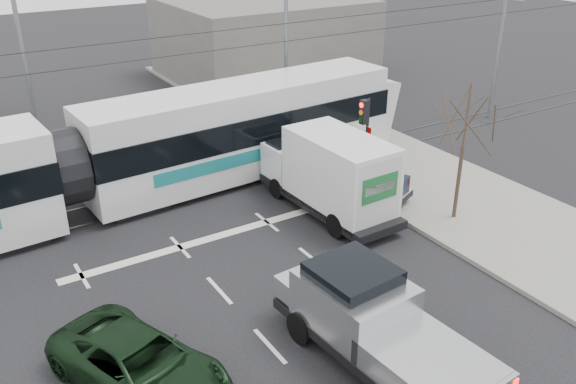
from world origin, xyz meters
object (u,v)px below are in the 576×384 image
box_truck (330,174)px  green_car (139,364)px  bare_tree (466,122)px  street_lamp_far (18,50)px  street_lamp_near (283,29)px  tram (65,169)px  traffic_signal (365,124)px  navy_pickup (343,173)px  silver_pickup (374,322)px

box_truck → green_car: size_ratio=1.31×
bare_tree → street_lamp_far: bearing=131.1°
street_lamp_near → green_car: bearing=-132.3°
street_lamp_far → tram: (-0.08, -6.14, -3.06)m
street_lamp_near → street_lamp_far: size_ratio=1.00×
traffic_signal → navy_pickup: (-1.09, -0.18, -1.77)m
street_lamp_far → green_car: bearing=-93.2°
traffic_signal → street_lamp_near: street_lamp_near is taller
silver_pickup → navy_pickup: size_ratio=1.34×
street_lamp_near → navy_pickup: bearing=-104.1°
traffic_signal → navy_pickup: 2.09m
bare_tree → tram: size_ratio=0.18×
tram → green_car: bearing=-98.2°
street_lamp_near → box_truck: bearing=-110.6°
traffic_signal → green_car: bearing=-152.1°
traffic_signal → silver_pickup: traffic_signal is taller
tram → box_truck: 9.48m
navy_pickup → green_car: navy_pickup is taller
street_lamp_near → tram: street_lamp_near is taller
box_truck → silver_pickup: bearing=-119.8°
bare_tree → navy_pickup: 5.24m
tram → silver_pickup: bearing=-72.3°
bare_tree → box_truck: bare_tree is taller
street_lamp_far → silver_pickup: size_ratio=1.36×
box_truck → street_lamp_near: bearing=67.7°
street_lamp_near → green_car: street_lamp_near is taller
navy_pickup → bare_tree: bearing=-83.4°
bare_tree → traffic_signal: (-1.13, 4.00, -1.05)m
street_lamp_far → green_car: (-0.87, -15.61, -4.44)m
tram → traffic_signal: bearing=-20.9°
street_lamp_near → navy_pickup: street_lamp_near is taller
street_lamp_far → navy_pickup: bearing=-45.3°
street_lamp_near → silver_pickup: (-7.08, -15.80, -3.95)m
street_lamp_near → street_lamp_far: same height
bare_tree → navy_pickup: bearing=120.2°
street_lamp_near → street_lamp_far: 11.67m
traffic_signal → tram: (-10.74, 3.37, -0.69)m
traffic_signal → tram: size_ratio=0.13×
tram → navy_pickup: size_ratio=5.77×
green_car → box_truck: bearing=7.7°
bare_tree → street_lamp_near: bearing=91.4°
silver_pickup → green_car: silver_pickup is taller
traffic_signal → green_car: size_ratio=0.74×
bare_tree → navy_pickup: size_ratio=1.01×
street_lamp_near → silver_pickup: 17.76m
traffic_signal → street_lamp_near: bearing=83.6°
street_lamp_near → green_car: (-12.37, -13.61, -4.44)m
box_truck → navy_pickup: 1.63m
silver_pickup → box_truck: bearing=57.8°
bare_tree → navy_pickup: (-2.22, 3.82, -2.83)m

